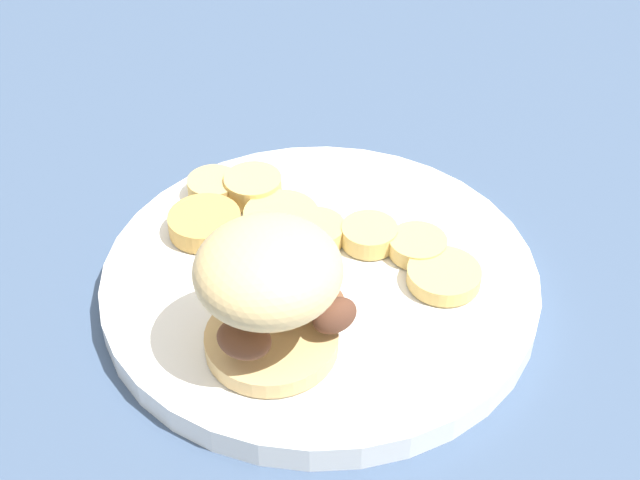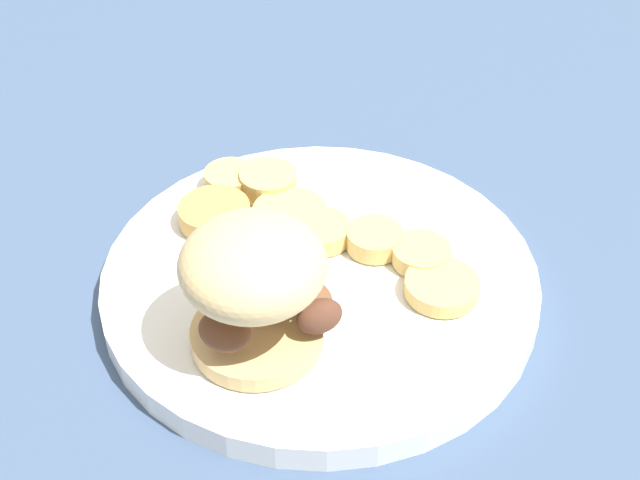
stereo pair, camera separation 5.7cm
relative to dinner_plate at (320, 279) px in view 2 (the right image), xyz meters
The scene contains 11 objects.
ground_plane 0.01m from the dinner_plate, ahead, with size 4.00×4.00×0.00m, color #3D5170.
dinner_plate is the anchor object (origin of this frame).
sandwich 0.09m from the dinner_plate, 143.18° to the right, with size 0.09×0.08×0.09m.
potato_round_0 0.05m from the dinner_plate, 92.40° to the left, with size 0.05×0.05×0.01m, color #DBB766.
potato_round_1 0.07m from the dinner_plate, 17.49° to the right, with size 0.04×0.04×0.01m, color #DBB766.
potato_round_2 0.05m from the dinner_plate, ahead, with size 0.04×0.04×0.01m, color #DBB766.
potato_round_3 0.09m from the dinner_plate, 88.45° to the left, with size 0.04×0.04×0.02m, color #DBB766.
potato_round_4 0.08m from the dinner_plate, 40.33° to the right, with size 0.05×0.05×0.01m, color #DBB766.
potato_round_5 0.09m from the dinner_plate, 122.31° to the left, with size 0.05×0.05×0.01m, color tan.
potato_round_6 0.03m from the dinner_plate, 64.03° to the left, with size 0.04×0.04×0.01m, color #DBB766.
potato_round_7 0.11m from the dinner_plate, 102.19° to the left, with size 0.04×0.04×0.01m, color #DBB766.
Camera 2 is at (-0.18, -0.40, 0.42)m, focal length 50.00 mm.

